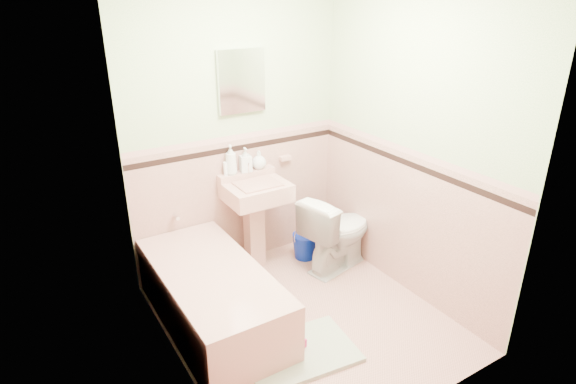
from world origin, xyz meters
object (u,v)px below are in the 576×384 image
bathtub (213,298)px  soap_bottle_left (231,160)px  bucket (305,246)px  medicine_cabinet (241,81)px  soap_bottle_right (259,160)px  sink (257,227)px  toilet (338,231)px  soap_bottle_mid (245,160)px  shoe (296,347)px

bathtub → soap_bottle_left: bearing=53.1°
bucket → soap_bottle_left: bearing=158.2°
bucket → medicine_cabinet: bearing=149.7°
medicine_cabinet → soap_bottle_right: size_ratio=3.18×
sink → medicine_cabinet: (0.00, 0.21, 1.27)m
bathtub → bucket: bearing=21.7°
sink → soap_bottle_left: 0.66m
bathtub → toilet: (1.32, 0.17, 0.14)m
bathtub → bucket: (1.16, 0.46, -0.10)m
sink → soap_bottle_left: size_ratio=3.19×
soap_bottle_mid → soap_bottle_right: (0.14, 0.00, -0.03)m
bathtub → shoe: (0.35, -0.64, -0.16)m
soap_bottle_right → bucket: (0.35, -0.25, -0.87)m
soap_bottle_mid → soap_bottle_right: soap_bottle_mid is taller
medicine_cabinet → bucket: size_ratio=2.16×
medicine_cabinet → shoe: bearing=-103.4°
soap_bottle_left → soap_bottle_mid: soap_bottle_left is taller
soap_bottle_left → shoe: soap_bottle_left is taller
toilet → shoe: bearing=116.8°
soap_bottle_left → shoe: size_ratio=1.62×
sink → shoe: size_ratio=5.18×
soap_bottle_left → sink: bearing=-50.9°
soap_bottle_left → toilet: size_ratio=0.36×
bathtub → shoe: bearing=-61.0°
bathtub → shoe: 0.74m
soap_bottle_mid → bucket: 1.05m
bucket → shoe: (-0.81, -1.10, -0.06)m
bucket → shoe: bucket is taller
medicine_cabinet → soap_bottle_left: (-0.15, -0.03, -0.66)m
bathtub → sink: bearing=37.9°
shoe → soap_bottle_left: bearing=60.4°
medicine_cabinet → soap_bottle_right: (0.13, -0.03, -0.71)m
soap_bottle_mid → shoe: size_ratio=1.33×
toilet → shoe: toilet is taller
medicine_cabinet → soap_bottle_right: medicine_cabinet is taller
soap_bottle_mid → bathtub: bearing=-133.5°
soap_bottle_left → shoe: bearing=-97.6°
medicine_cabinet → bucket: bearing=-30.3°
soap_bottle_mid → toilet: (0.64, -0.54, -0.65)m
sink → medicine_cabinet: 1.29m
bathtub → bucket: bathtub is taller
soap_bottle_left → toilet: bearing=-34.7°
toilet → medicine_cabinet: bearing=35.1°
sink → toilet: bearing=-29.7°
soap_bottle_left → bucket: bearing=-21.8°
bathtub → sink: (0.68, 0.53, 0.20)m
sink → soap_bottle_right: 0.61m
toilet → bathtub: bearing=84.2°
toilet → bucket: size_ratio=2.99×
medicine_cabinet → toilet: 1.59m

